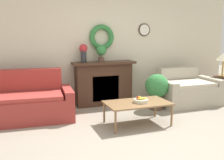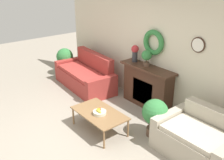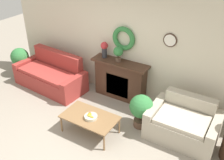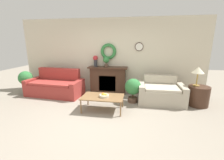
# 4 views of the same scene
# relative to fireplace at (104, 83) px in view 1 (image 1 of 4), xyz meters

# --- Properties ---
(ground_plane) EXTENTS (16.00, 16.00, 0.00)m
(ground_plane) POSITION_rel_fireplace_xyz_m (0.04, -2.13, -0.50)
(ground_plane) COLOR gray
(wall_back) EXTENTS (6.80, 0.18, 2.70)m
(wall_back) POSITION_rel_fireplace_xyz_m (0.05, 0.20, 0.85)
(wall_back) COLOR beige
(wall_back) RESTS_ON ground_plane
(fireplace) EXTENTS (1.42, 0.41, 0.99)m
(fireplace) POSITION_rel_fireplace_xyz_m (0.00, 0.00, 0.00)
(fireplace) COLOR #42281C
(fireplace) RESTS_ON ground_plane
(couch_left) EXTENTS (2.01, 1.02, 0.93)m
(couch_left) POSITION_rel_fireplace_xyz_m (-1.83, -0.51, -0.18)
(couch_left) COLOR #9E332D
(couch_left) RESTS_ON ground_plane
(loveseat_right) EXTENTS (1.38, 0.96, 0.81)m
(loveseat_right) POSITION_rel_fireplace_xyz_m (1.82, -0.59, -0.20)
(loveseat_right) COLOR #B2A893
(loveseat_right) RESTS_ON ground_plane
(coffee_table) EXTENTS (1.14, 0.66, 0.41)m
(coffee_table) POSITION_rel_fireplace_xyz_m (0.14, -1.50, -0.12)
(coffee_table) COLOR olive
(coffee_table) RESTS_ON ground_plane
(fruit_bowl) EXTENTS (0.27, 0.27, 0.12)m
(fruit_bowl) POSITION_rel_fireplace_xyz_m (0.18, -1.53, -0.05)
(fruit_bowl) COLOR beige
(fruit_bowl) RESTS_ON coffee_table
(table_lamp) EXTENTS (0.34, 0.34, 0.57)m
(table_lamp) POSITION_rel_fireplace_xyz_m (2.82, -0.63, 0.55)
(table_lamp) COLOR #B28E42
(table_lamp) RESTS_ON side_table_by_loveseat
(vase_on_mantel_left) EXTENTS (0.18, 0.18, 0.40)m
(vase_on_mantel_left) POSITION_rel_fireplace_xyz_m (-0.46, 0.01, 0.72)
(vase_on_mantel_left) COLOR #2D2D33
(vase_on_mantel_left) RESTS_ON fireplace
(potted_plant_on_mantel) EXTENTS (0.23, 0.23, 0.38)m
(potted_plant_on_mantel) POSITION_rel_fireplace_xyz_m (-0.06, -0.01, 0.73)
(potted_plant_on_mantel) COLOR brown
(potted_plant_on_mantel) RESTS_ON fireplace
(potted_plant_floor_by_loveseat) EXTENTS (0.50, 0.50, 0.77)m
(potted_plant_floor_by_loveseat) POSITION_rel_fireplace_xyz_m (0.95, -0.77, -0.03)
(potted_plant_floor_by_loveseat) COLOR brown
(potted_plant_floor_by_loveseat) RESTS_ON ground_plane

